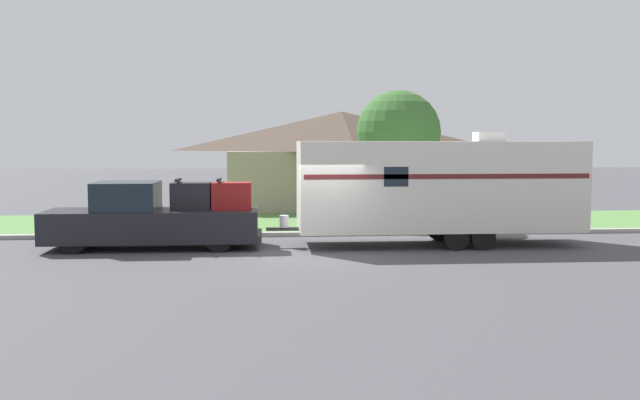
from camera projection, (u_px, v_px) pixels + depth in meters
name	position (u px, v px, depth m)	size (l,w,h in m)	color
ground_plane	(321.00, 254.00, 20.00)	(120.00, 120.00, 0.00)	#47474C
curb_strip	(311.00, 234.00, 23.71)	(80.00, 0.30, 0.14)	#999993
lawn_strip	(305.00, 223.00, 27.34)	(80.00, 7.00, 0.03)	#568442
house_across_street	(342.00, 157.00, 34.31)	(11.49, 7.72, 4.55)	gray
pickup_truck	(154.00, 218.00, 20.94)	(6.28, 1.99, 2.06)	black
travel_trailer	(438.00, 186.00, 21.55)	(9.45, 2.44, 3.43)	black
mailbox	(399.00, 205.00, 24.43)	(0.48, 0.20, 1.27)	brown
tree_in_yard	(398.00, 133.00, 26.24)	(3.12, 3.12, 5.02)	brown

